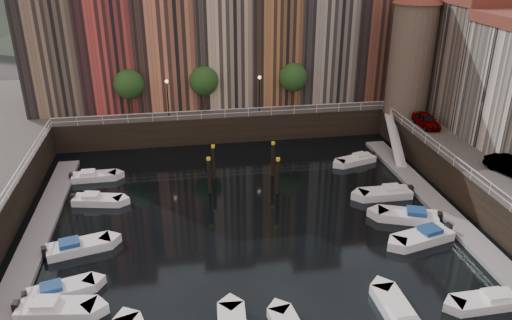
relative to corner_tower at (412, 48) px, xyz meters
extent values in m
plane|color=black|center=(-20.00, -14.50, -10.19)|extent=(200.00, 200.00, 0.00)
cube|color=black|center=(-20.00, 11.50, -8.69)|extent=(80.00, 20.00, 3.00)
cube|color=gray|center=(-36.20, -15.50, -10.02)|extent=(2.00, 28.00, 0.35)
cube|color=gray|center=(-3.80, -15.50, -10.02)|extent=(2.00, 28.00, 0.35)
cube|color=#7F6850|center=(-38.00, 9.00, -0.19)|extent=(6.00, 10.00, 14.00)
cube|color=#BC413B|center=(-32.10, 9.00, 0.81)|extent=(5.80, 10.00, 16.00)
cube|color=#D87D58|center=(-25.95, 9.00, -0.44)|extent=(6.50, 10.00, 13.50)
cube|color=beige|center=(-19.60, 9.00, 0.31)|extent=(6.20, 10.00, 15.00)
cube|color=#AD6F3F|center=(-13.70, 9.00, 0.06)|extent=(5.60, 10.00, 14.50)
cube|color=#A49788|center=(-7.70, 9.00, 1.06)|extent=(6.40, 10.00, 16.50)
cube|color=brown|center=(-1.50, 9.00, -0.69)|extent=(6.00, 10.00, 13.00)
cube|color=tan|center=(4.45, 9.00, 0.56)|extent=(5.90, 10.00, 15.50)
cube|color=#746658|center=(6.50, -2.50, -1.19)|extent=(9.00, 8.00, 12.00)
cylinder|color=#6B5B4C|center=(0.00, 0.00, -1.19)|extent=(4.60, 4.60, 12.00)
cylinder|color=black|center=(-30.00, 3.70, -5.99)|extent=(0.30, 0.30, 2.40)
sphere|color=#1E4719|center=(-30.00, 3.70, -3.59)|extent=(3.20, 3.20, 3.20)
cylinder|color=black|center=(-22.00, 3.70, -5.99)|extent=(0.30, 0.30, 2.40)
sphere|color=#1E4719|center=(-22.00, 3.70, -3.59)|extent=(3.20, 3.20, 3.20)
cylinder|color=black|center=(-12.00, 3.70, -5.99)|extent=(0.30, 0.30, 2.40)
sphere|color=#1E4719|center=(-12.00, 3.70, -3.59)|extent=(3.20, 3.20, 3.20)
cylinder|color=black|center=(-26.00, 2.70, -5.19)|extent=(0.12, 0.12, 4.00)
sphere|color=#FFD88C|center=(-26.00, 2.70, -3.19)|extent=(0.36, 0.36, 0.36)
cylinder|color=black|center=(-16.00, 2.70, -5.19)|extent=(0.12, 0.12, 4.00)
sphere|color=#FFD88C|center=(-16.00, 2.70, -3.19)|extent=(0.36, 0.36, 0.36)
cube|color=white|center=(-20.00, 1.50, -6.24)|extent=(36.00, 0.08, 0.08)
cube|color=white|center=(-20.00, 1.50, -6.69)|extent=(36.00, 0.06, 0.06)
cube|color=white|center=(-2.00, -15.50, -6.24)|extent=(0.08, 34.00, 0.08)
cube|color=white|center=(-2.00, -15.50, -6.69)|extent=(0.06, 34.00, 0.06)
cube|color=white|center=(-38.00, -15.50, -6.24)|extent=(0.08, 34.00, 0.08)
cube|color=white|center=(-38.00, -15.50, -6.69)|extent=(0.06, 34.00, 0.06)
cube|color=white|center=(-2.90, -4.50, -8.44)|extent=(2.78, 8.26, 2.81)
cube|color=white|center=(-2.90, -4.50, -7.94)|extent=(1.93, 8.32, 3.65)
cylinder|color=black|center=(-22.68, -10.03, -8.69)|extent=(0.32, 0.32, 3.60)
cylinder|color=yellow|center=(-22.68, -10.03, -6.84)|extent=(0.36, 0.36, 0.25)
cylinder|color=black|center=(-22.05, -7.28, -8.69)|extent=(0.32, 0.32, 3.60)
cylinder|color=yellow|center=(-22.05, -7.28, -6.84)|extent=(0.36, 0.36, 0.25)
cylinder|color=black|center=(-16.73, -11.12, -8.69)|extent=(0.32, 0.32, 3.60)
cylinder|color=yellow|center=(-16.73, -11.12, -6.84)|extent=(0.36, 0.36, 0.25)
cylinder|color=black|center=(-16.43, -7.41, -8.69)|extent=(0.32, 0.32, 3.60)
cylinder|color=yellow|center=(-16.43, -7.41, -6.84)|extent=(0.36, 0.36, 0.25)
cube|color=white|center=(-33.06, -24.25, -9.88)|extent=(4.77, 2.39, 0.78)
cube|color=white|center=(-33.68, -24.16, -9.42)|extent=(1.61, 1.44, 0.52)
cube|color=black|center=(-35.43, -23.92, -9.62)|extent=(0.43, 0.56, 0.73)
cube|color=white|center=(-33.15, -22.40, -9.92)|extent=(4.33, 2.60, 0.69)
cube|color=navy|center=(-33.68, -22.54, -9.50)|extent=(1.54, 1.41, 0.46)
cube|color=black|center=(-35.19, -22.97, -9.69)|extent=(0.44, 0.53, 0.65)
cube|color=white|center=(-32.80, -17.50, -9.89)|extent=(4.72, 2.75, 0.76)
cube|color=navy|center=(-33.39, -17.65, -9.44)|extent=(1.67, 1.52, 0.50)
cube|color=black|center=(-35.05, -18.08, -9.64)|extent=(0.47, 0.58, 0.71)
cube|color=white|center=(-32.33, -10.38, -9.92)|extent=(4.31, 2.37, 0.69)
cube|color=white|center=(-32.88, -10.27, -9.50)|extent=(1.49, 1.35, 0.46)
cube|color=black|center=(-34.42, -9.95, -9.69)|extent=(0.41, 0.52, 0.65)
cube|color=white|center=(-33.22, -5.51, -9.92)|extent=(4.03, 1.61, 0.68)
cube|color=white|center=(-33.76, -5.52, -9.51)|extent=(1.29, 1.11, 0.45)
cube|color=black|center=(-35.31, -5.54, -9.69)|extent=(0.33, 0.46, 0.64)
cube|color=white|center=(-7.05, -27.81, -9.91)|extent=(4.13, 1.66, 0.70)
cube|color=white|center=(-6.49, -27.80, -9.49)|extent=(1.33, 1.14, 0.47)
cube|color=white|center=(-7.54, -20.46, -9.88)|extent=(4.95, 2.88, 0.79)
cube|color=navy|center=(-6.93, -20.30, -9.40)|extent=(1.75, 1.59, 0.53)
cube|color=black|center=(-5.18, -19.86, -9.61)|extent=(0.49, 0.60, 0.74)
cube|color=white|center=(-7.28, -17.33, -9.88)|extent=(5.00, 3.37, 0.80)
cube|color=navy|center=(-6.69, -17.56, -9.40)|extent=(1.85, 1.72, 0.53)
cube|color=black|center=(-5.01, -18.21, -9.61)|extent=(0.54, 0.63, 0.74)
cube|color=white|center=(-7.53, -13.31, -9.89)|extent=(4.52, 1.78, 0.77)
cube|color=white|center=(-6.92, -13.31, -9.43)|extent=(1.44, 1.24, 0.51)
cube|color=black|center=(-5.18, -13.33, -9.63)|extent=(0.36, 0.52, 0.72)
cube|color=white|center=(-7.56, -5.92, -9.92)|extent=(4.30, 2.66, 0.69)
cube|color=white|center=(-7.04, -5.76, -9.51)|extent=(1.54, 1.42, 0.46)
cube|color=black|center=(-5.55, -5.31, -9.69)|extent=(0.44, 0.53, 0.64)
cube|color=white|center=(-12.79, -27.67, -9.90)|extent=(1.76, 4.40, 0.75)
cube|color=white|center=(-12.78, -28.27, -9.45)|extent=(1.22, 1.41, 0.50)
imported|color=gray|center=(0.11, -4.86, -6.51)|extent=(1.66, 4.04, 1.37)
imported|color=gray|center=(1.59, -16.61, -6.49)|extent=(2.79, 4.50, 1.40)
camera|label=1|loc=(-25.04, -49.75, 10.72)|focal=35.00mm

